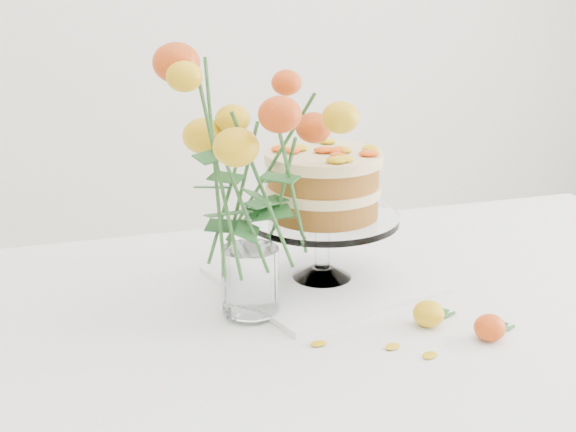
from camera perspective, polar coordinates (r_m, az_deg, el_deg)
The scene contains 9 objects.
table at distance 1.35m, azimuth 5.63°, elevation -9.63°, with size 1.43×0.93×0.76m.
napkin at distance 1.41m, azimuth 2.42°, elevation -4.53°, with size 0.32×0.32×0.01m, color white.
cake_stand at distance 1.35m, azimuth 2.51°, elevation 1.81°, with size 0.26×0.26×0.23m.
rose_vase at distance 1.20m, azimuth -2.84°, elevation 4.55°, with size 0.35×0.35×0.45m.
loose_rose_near at distance 1.26m, azimuth 9.97°, elevation -6.86°, with size 0.08×0.05×0.04m.
loose_rose_far at distance 1.24m, azimuth 14.16°, elevation -7.71°, with size 0.08×0.05×0.04m.
stray_petal_a at distance 1.19m, azimuth 2.20°, elevation -9.07°, with size 0.03×0.02×0.00m, color gold.
stray_petal_b at distance 1.20m, azimuth 7.43°, elevation -9.20°, with size 0.03×0.02×0.00m, color gold.
stray_petal_c at distance 1.18m, azimuth 10.03°, elevation -9.74°, with size 0.03×0.02×0.00m, color gold.
Camera 1 is at (-0.47, -1.10, 1.31)m, focal length 50.00 mm.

